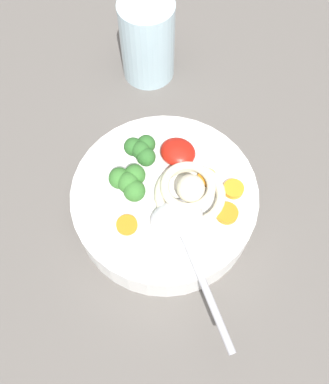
{
  "coord_description": "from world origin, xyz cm",
  "views": [
    {
      "loc": [
        -12.92,
        16.77,
        51.61
      ],
      "look_at": [
        -1.25,
        -1.56,
        8.61
      ],
      "focal_mm": 38.99,
      "sensor_mm": 36.0,
      "label": 1
    }
  ],
  "objects_px": {
    "noodle_pile": "(189,191)",
    "soup_spoon": "(181,229)",
    "soup_bowl": "(165,201)",
    "drinking_glass": "(148,41)"
  },
  "relations": [
    {
      "from": "noodle_pile",
      "to": "soup_bowl",
      "type": "bearing_deg",
      "value": 24.38
    },
    {
      "from": "soup_bowl",
      "to": "noodle_pile",
      "type": "distance_m",
      "value": 0.05
    },
    {
      "from": "drinking_glass",
      "to": "soup_bowl",
      "type": "bearing_deg",
      "value": 128.3
    },
    {
      "from": "soup_bowl",
      "to": "soup_spoon",
      "type": "relative_size",
      "value": 1.39
    },
    {
      "from": "noodle_pile",
      "to": "soup_spoon",
      "type": "height_order",
      "value": "noodle_pile"
    },
    {
      "from": "soup_bowl",
      "to": "soup_spoon",
      "type": "xyz_separation_m",
      "value": [
        -0.04,
        0.03,
        0.03
      ]
    },
    {
      "from": "noodle_pile",
      "to": "drinking_glass",
      "type": "xyz_separation_m",
      "value": [
        0.17,
        -0.17,
        -0.0
      ]
    },
    {
      "from": "soup_spoon",
      "to": "drinking_glass",
      "type": "bearing_deg",
      "value": 168.26
    },
    {
      "from": "noodle_pile",
      "to": "soup_spoon",
      "type": "bearing_deg",
      "value": 109.64
    },
    {
      "from": "soup_bowl",
      "to": "drinking_glass",
      "type": "bearing_deg",
      "value": -51.7
    }
  ]
}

